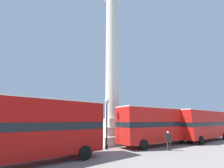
{
  "coord_description": "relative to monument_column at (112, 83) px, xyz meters",
  "views": [
    {
      "loc": [
        -12.13,
        -17.36,
        2.89
      ],
      "look_at": [
        0.0,
        0.0,
        8.0
      ],
      "focal_mm": 24.0,
      "sensor_mm": 36.0,
      "label": 1
    }
  ],
  "objects": [
    {
      "name": "ground_plane",
      "position": [
        0.0,
        0.0,
        -8.07
      ],
      "size": [
        200.0,
        200.0,
        0.0
      ],
      "primitive_type": "plane",
      "color": "gray"
    },
    {
      "name": "monument_column",
      "position": [
        0.0,
        0.0,
        0.0
      ],
      "size": [
        6.05,
        6.05,
        24.77
      ],
      "color": "beige",
      "rests_on": "ground_plane"
    },
    {
      "name": "bus_a",
      "position": [
        -10.8,
        -5.34,
        -5.64
      ],
      "size": [
        11.15,
        3.38,
        4.41
      ],
      "rotation": [
        0.0,
        0.0,
        0.07
      ],
      "color": "#A80F0C",
      "rests_on": "ground_plane"
    },
    {
      "name": "bus_b",
      "position": [
        3.55,
        -5.15,
        -5.67
      ],
      "size": [
        11.5,
        3.29,
        4.35
      ],
      "rotation": [
        0.0,
        0.0,
        -0.05
      ],
      "color": "red",
      "rests_on": "ground_plane"
    },
    {
      "name": "bus_c",
      "position": [
        11.56,
        -6.41,
        -5.71
      ],
      "size": [
        11.06,
        3.13,
        4.26
      ],
      "rotation": [
        0.0,
        0.0,
        0.03
      ],
      "color": "red",
      "rests_on": "ground_plane"
    },
    {
      "name": "equestrian_statue",
      "position": [
        11.04,
        3.11,
        -6.58
      ],
      "size": [
        3.6,
        2.82,
        5.6
      ],
      "rotation": [
        0.0,
        0.0,
        0.16
      ],
      "color": "beige",
      "rests_on": "ground_plane"
    },
    {
      "name": "street_lamp",
      "position": [
        -3.23,
        -3.64,
        -4.79
      ],
      "size": [
        0.5,
        0.5,
        5.16
      ],
      "color": "black",
      "rests_on": "ground_plane"
    },
    {
      "name": "pedestrian_near_lamp",
      "position": [
        1.33,
        -7.79,
        -7.03
      ],
      "size": [
        0.51,
        0.41,
        1.81
      ],
      "rotation": [
        0.0,
        0.0,
        2.61
      ],
      "color": "#28282D",
      "rests_on": "ground_plane"
    }
  ]
}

